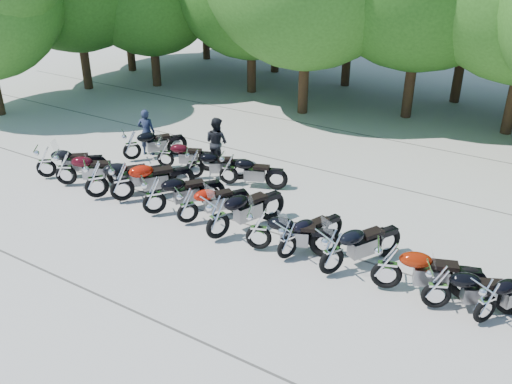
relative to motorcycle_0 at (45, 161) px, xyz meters
The scene contains 20 objects.
ground 7.57m from the motorcycle_0, ahead, with size 90.00×90.00×0.00m, color #9C978D.
motorcycle_0 is the anchor object (origin of this frame).
motorcycle_1 1.01m from the motorcycle_0, ahead, with size 0.71×2.34×1.32m, color #36070E, non-canonical shape.
motorcycle_2 2.53m from the motorcycle_0, ahead, with size 0.76×2.49×1.41m, color black, non-canonical shape.
motorcycle_3 3.33m from the motorcycle_0, ahead, with size 0.77×2.54×1.43m, color #9F1405, non-canonical shape.
motorcycle_4 4.69m from the motorcycle_0, ahead, with size 0.73×2.41×1.36m, color black, non-canonical shape.
motorcycle_5 5.82m from the motorcycle_0, ahead, with size 0.66×2.18×1.23m, color #9F1305, non-canonical shape.
motorcycle_6 7.03m from the motorcycle_0, ahead, with size 0.77×2.55×1.44m, color black, non-canonical shape.
motorcycle_7 8.22m from the motorcycle_0, ahead, with size 0.71×2.34×1.32m, color black, non-canonical shape.
motorcycle_8 9.04m from the motorcycle_0, ahead, with size 0.65×2.15×1.22m, color black, non-canonical shape.
motorcycle_9 10.26m from the motorcycle_0, ahead, with size 0.74×2.43×1.37m, color black, non-canonical shape.
motorcycle_10 11.56m from the motorcycle_0, ahead, with size 0.75×2.47×1.40m, color maroon, non-canonical shape.
motorcycle_11 12.72m from the motorcycle_0, ahead, with size 0.68×2.23×1.26m, color black, non-canonical shape.
motorcycle_12 13.72m from the motorcycle_0, ahead, with size 0.65×2.14×1.21m, color black, non-canonical shape.
motorcycle_14 2.92m from the motorcycle_0, 62.37° to the left, with size 0.69×2.25×1.27m, color black, non-canonical shape.
motorcycle_15 3.88m from the motorcycle_0, 44.54° to the left, with size 0.63×2.06×1.17m, color #34070D, non-canonical shape.
motorcycle_16 4.86m from the motorcycle_0, 31.22° to the left, with size 0.63×2.08×1.18m, color black, non-canonical shape.
motorcycle_17 6.03m from the motorcycle_0, 26.95° to the left, with size 0.65×2.15×1.22m, color black, non-canonical shape.
rider_0 3.64m from the motorcycle_0, 67.60° to the left, with size 0.62×0.41×1.71m, color #1C243B.
rider_1 5.64m from the motorcycle_0, 42.68° to the left, with size 0.86×0.67×1.76m, color black.
Camera 1 is at (6.85, -9.61, 7.62)m, focal length 38.00 mm.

